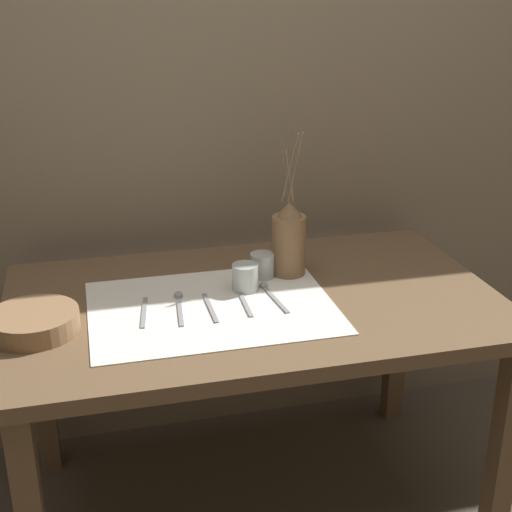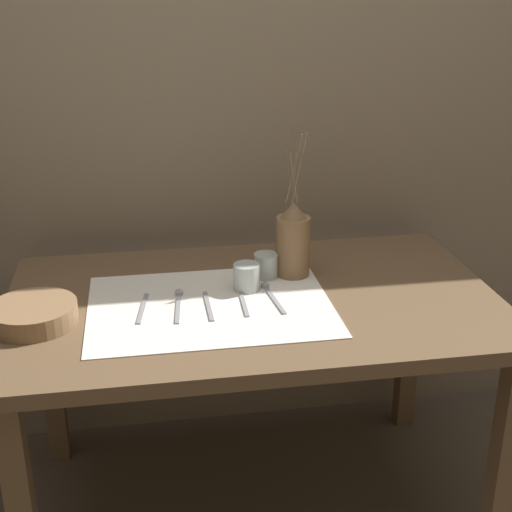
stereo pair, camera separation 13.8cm
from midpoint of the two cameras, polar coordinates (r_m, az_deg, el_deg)
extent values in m
plane|color=brown|center=(2.34, 1.60, -19.21)|extent=(12.00, 12.00, 0.00)
cube|color=gray|center=(2.29, -0.60, 13.42)|extent=(7.00, 0.06, 2.40)
cube|color=brown|center=(1.96, 1.81, -3.85)|extent=(1.34, 0.80, 0.04)
cube|color=brown|center=(2.07, 21.07, -15.31)|extent=(0.06, 0.06, 0.67)
cube|color=brown|center=(2.41, -14.49, -8.89)|extent=(0.06, 0.06, 0.67)
cube|color=brown|center=(2.58, 13.66, -6.62)|extent=(0.06, 0.06, 0.67)
cube|color=white|center=(1.90, -1.61, -4.02)|extent=(0.64, 0.48, 0.00)
cylinder|color=olive|center=(2.06, 4.89, 0.72)|extent=(0.10, 0.10, 0.18)
cone|color=olive|center=(2.02, 4.99, 3.67)|extent=(0.07, 0.07, 0.04)
cylinder|color=#847056|center=(2.00, 5.14, 7.26)|extent=(0.03, 0.01, 0.21)
cylinder|color=#847056|center=(1.98, 5.05, 6.21)|extent=(0.03, 0.01, 0.15)
cylinder|color=#847056|center=(2.00, 4.67, 6.81)|extent=(0.04, 0.04, 0.17)
cylinder|color=#847056|center=(1.97, 5.51, 6.95)|extent=(0.04, 0.02, 0.20)
cylinder|color=#847056|center=(1.97, 5.07, 6.91)|extent=(0.04, 0.02, 0.20)
cylinder|color=#8E6B47|center=(1.86, -15.39, -4.55)|extent=(0.22, 0.22, 0.05)
cylinder|color=#B7C1BC|center=(1.97, 1.23, -1.71)|extent=(0.07, 0.07, 0.07)
cylinder|color=#B7C1BC|center=(2.06, 2.72, -0.79)|extent=(0.07, 0.07, 0.07)
cube|color=#939399|center=(1.89, -7.00, -4.21)|extent=(0.04, 0.18, 0.00)
cube|color=#939399|center=(1.88, -4.17, -4.21)|extent=(0.03, 0.18, 0.00)
sphere|color=#939399|center=(1.96, -4.18, -3.00)|extent=(0.02, 0.02, 0.02)
cube|color=#939399|center=(1.89, -1.74, -4.05)|extent=(0.01, 0.18, 0.00)
cube|color=#939399|center=(1.91, 1.05, -3.72)|extent=(0.02, 0.18, 0.00)
cube|color=#939399|center=(1.92, 3.55, -3.55)|extent=(0.03, 0.18, 0.00)
sphere|color=#939399|center=(2.00, 2.71, -2.44)|extent=(0.02, 0.02, 0.02)
camera|label=1|loc=(0.07, -87.93, 0.83)|focal=50.00mm
camera|label=2|loc=(0.07, 92.07, -0.83)|focal=50.00mm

